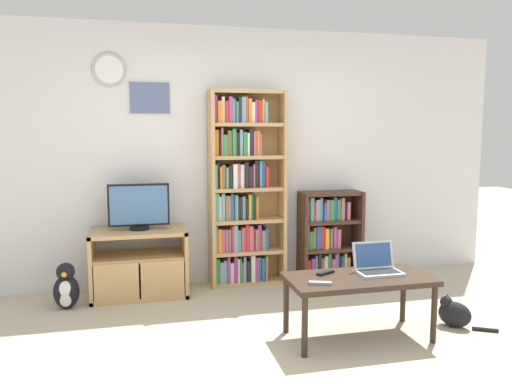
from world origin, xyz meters
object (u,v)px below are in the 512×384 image
Objects in this scene: television at (139,207)px; bookshelf_tall at (243,191)px; coffee_table at (359,283)px; remote_far_from_laptop at (325,273)px; cat at (454,313)px; tv_stand at (139,263)px; penguin_figurine at (66,288)px; laptop at (377,265)px; bookshelf_short at (327,236)px; remote_near_laptop at (320,283)px.

television is 1.04m from bookshelf_tall.
remote_far_from_laptop is (-0.22, 0.12, 0.06)m from coffee_table.
bookshelf_tall is 4.84× the size of cat.
tv_stand is 2.16× the size of penguin_figurine.
bookshelf_tall is 1.88m from penguin_figurine.
laptop is at bearing 55.87° from remote_far_from_laptop.
coffee_table is 2.65× the size of penguin_figurine.
television is at bearing -176.64° from bookshelf_short.
bookshelf_tall is 2.24m from cat.
bookshelf_short is at bearing 83.49° from laptop.
remote_far_from_laptop is at bearing -76.31° from bookshelf_tall.
laptop is (-0.17, -1.47, 0.08)m from bookshelf_short.
remote_near_laptop and remote_far_from_laptop have the same top height.
bookshelf_tall is at bearing 110.28° from coffee_table.
television reaches higher than remote_far_from_laptop.
tv_stand is at bearing -175.75° from bookshelf_short.
tv_stand reaches higher than coffee_table.
remote_far_from_laptop reaches higher than cat.
penguin_figurine is (-2.24, 1.18, -0.24)m from coffee_table.
penguin_figurine reaches higher than cat.
penguin_figurine is (-2.02, 1.06, -0.30)m from remote_far_from_laptop.
bookshelf_short is 5.63× the size of remote_near_laptop.
bookshelf_tall is at bearing 6.62° from television.
bookshelf_tall reaches higher than coffee_table.
remote_far_from_laptop is at bearing 172.68° from laptop.
penguin_figurine is at bearing -144.40° from remote_far_from_laptop.
bookshelf_short is 1.53m from remote_far_from_laptop.
coffee_table reaches higher than penguin_figurine.
bookshelf_tall reaches higher than television.
television is at bearing -173.38° from bookshelf_tall.
remote_near_laptop is 1.26m from cat.
tv_stand is at bearing -108.88° from television.
remote_far_from_laptop is (-0.57, -1.42, 0.03)m from bookshelf_short.
laptop is 0.79m from cat.
cat is (1.07, -0.10, -0.38)m from remote_far_from_laptop.
laptop is at bearing -36.54° from tv_stand.
laptop is at bearing -96.61° from bookshelf_short.
television is 1.37× the size of penguin_figurine.
bookshelf_tall is 1.80× the size of coffee_table.
bookshelf_tall is at bearing 117.00° from laptop.
laptop reaches higher than cat.
remote_near_laptop is at bearing -55.99° from remote_far_from_laptop.
television is (0.01, 0.03, 0.53)m from tv_stand.
television is 1.93m from remote_far_from_laptop.
laptop is at bearing 137.18° from cat.
remote_near_laptop is 0.41× the size of cat.
cat is at bearing 1.45° from coffee_table.
laptop is at bearing 20.61° from coffee_table.
remote_near_laptop reaches higher than cat.
bookshelf_short is 1.57m from coffee_table.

